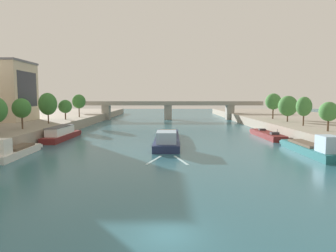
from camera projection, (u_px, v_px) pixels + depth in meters
name	position (u px, v px, depth m)	size (l,w,h in m)	color
ground_plane	(168.00, 236.00, 18.36)	(400.00, 400.00, 0.00)	#2D6070
barge_midriver	(167.00, 138.00, 55.36)	(4.70, 24.58, 2.97)	#1E284C
wake_behind_barge	(168.00, 160.00, 40.38)	(5.60, 5.93, 0.03)	#A0CCD6
moored_boat_left_lone	(14.00, 151.00, 42.32)	(2.76, 12.39, 3.07)	silver
moored_boat_left_downstream	(62.00, 134.00, 60.03)	(3.27, 15.80, 2.73)	maroon
moored_boat_right_second	(312.00, 148.00, 44.11)	(3.08, 15.73, 3.39)	#23666B
moored_boat_right_midway	(267.00, 135.00, 63.26)	(3.16, 15.66, 2.23)	maroon
tree_left_far	(22.00, 108.00, 56.46)	(3.39, 3.39, 5.81)	brown
tree_left_nearest	(48.00, 104.00, 67.99)	(4.07, 4.07, 7.00)	brown
tree_left_end_of_row	(65.00, 106.00, 80.69)	(3.56, 3.56, 5.31)	brown
tree_left_distant	(79.00, 101.00, 90.19)	(3.97, 3.97, 6.86)	brown
tree_right_second	(329.00, 112.00, 52.86)	(3.27, 3.27, 5.20)	brown
tree_right_by_lamp	(304.00, 106.00, 62.88)	(3.20, 3.20, 6.12)	brown
tree_right_far	(288.00, 106.00, 73.00)	(4.56, 4.56, 6.36)	brown
tree_right_third	(273.00, 102.00, 83.35)	(4.28, 4.28, 7.05)	brown
building_left_middle	(1.00, 91.00, 75.39)	(14.15, 13.23, 15.07)	beige
bridge_far	(168.00, 108.00, 113.35)	(70.91, 4.40, 6.90)	gray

